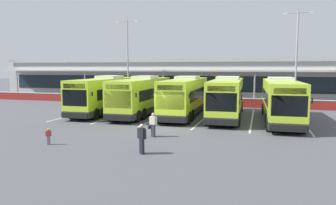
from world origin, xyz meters
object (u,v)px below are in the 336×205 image
at_px(lamp_post_centre, 297,53).
at_px(coach_bus_leftmost, 106,95).
at_px(pedestrian_child, 49,136).
at_px(coach_bus_rightmost, 281,101).
at_px(coach_bus_left_centre, 142,96).
at_px(lamp_post_west, 128,55).
at_px(pedestrian_with_handbag, 153,124).
at_px(pedestrian_in_dark_coat, 142,138).
at_px(coach_bus_right_centre, 227,98).
at_px(coach_bus_centre, 185,97).

bearing_deg(lamp_post_centre, coach_bus_leftmost, -151.54).
bearing_deg(pedestrian_child, coach_bus_rightmost, 42.22).
bearing_deg(coach_bus_rightmost, coach_bus_left_centre, 176.23).
relative_size(lamp_post_west, lamp_post_centre, 1.00).
xyz_separation_m(coach_bus_rightmost, pedestrian_with_handbag, (-8.49, -8.69, -0.93)).
bearing_deg(lamp_post_centre, pedestrian_with_handbag, -118.09).
height_order(coach_bus_left_centre, pedestrian_with_handbag, coach_bus_left_centre).
bearing_deg(pedestrian_in_dark_coat, lamp_post_west, 114.98).
relative_size(coach_bus_right_centre, pedestrian_with_handbag, 7.54).
distance_m(coach_bus_right_centre, coach_bus_rightmost, 4.78).
xyz_separation_m(pedestrian_in_dark_coat, pedestrian_child, (-6.09, 0.33, -0.33)).
bearing_deg(coach_bus_rightmost, lamp_post_west, 148.16).
relative_size(coach_bus_right_centre, pedestrian_in_dark_coat, 7.54).
bearing_deg(coach_bus_centre, pedestrian_with_handbag, -89.30).
distance_m(lamp_post_west, lamp_post_centre, 21.44).
relative_size(coach_bus_centre, coach_bus_rightmost, 1.00).
xyz_separation_m(coach_bus_leftmost, pedestrian_child, (3.15, -13.47, -1.24)).
bearing_deg(coach_bus_right_centre, coach_bus_centre, 178.59).
xyz_separation_m(pedestrian_with_handbag, pedestrian_child, (-5.29, -3.81, -0.32)).
distance_m(coach_bus_centre, pedestrian_in_dark_coat, 14.10).
distance_m(coach_bus_centre, lamp_post_west, 15.76).
relative_size(coach_bus_leftmost, coach_bus_left_centre, 1.00).
distance_m(coach_bus_right_centre, pedestrian_in_dark_coat, 14.30).
xyz_separation_m(coach_bus_left_centre, lamp_post_centre, (15.11, 10.49, 4.50)).
xyz_separation_m(coach_bus_centre, coach_bus_right_centre, (3.96, -0.10, 0.00)).
bearing_deg(coach_bus_rightmost, pedestrian_child, -137.78).
bearing_deg(coach_bus_right_centre, lamp_post_west, 143.40).
distance_m(pedestrian_child, lamp_post_centre, 29.28).
xyz_separation_m(pedestrian_with_handbag, lamp_post_west, (-10.74, 20.63, 5.43)).
bearing_deg(pedestrian_with_handbag, coach_bus_centre, 90.70).
bearing_deg(pedestrian_child, coach_bus_centre, 69.35).
height_order(pedestrian_with_handbag, pedestrian_child, pedestrian_with_handbag).
relative_size(pedestrian_with_handbag, pedestrian_child, 1.61).
bearing_deg(lamp_post_west, coach_bus_leftmost, -78.18).
relative_size(coach_bus_centre, pedestrian_in_dark_coat, 7.54).
bearing_deg(lamp_post_centre, coach_bus_centre, -136.86).
distance_m(coach_bus_leftmost, lamp_post_west, 12.08).
bearing_deg(lamp_post_west, coach_bus_rightmost, -31.84).
distance_m(coach_bus_rightmost, lamp_post_centre, 12.40).
relative_size(coach_bus_right_centre, lamp_post_west, 1.11).
xyz_separation_m(coach_bus_left_centre, coach_bus_rightmost, (12.91, -0.85, 0.00)).
xyz_separation_m(coach_bus_rightmost, lamp_post_centre, (2.20, 11.34, 4.50)).
relative_size(coach_bus_leftmost, lamp_post_west, 1.11).
height_order(coach_bus_leftmost, coach_bus_rightmost, same).
distance_m(coach_bus_leftmost, coach_bus_centre, 8.33).
bearing_deg(lamp_post_centre, pedestrian_child, -123.83).
bearing_deg(pedestrian_in_dark_coat, coach_bus_right_centre, 77.69).
distance_m(pedestrian_in_dark_coat, pedestrian_child, 6.11).
xyz_separation_m(coach_bus_centre, coach_bus_rightmost, (8.61, -1.21, 0.00)).
bearing_deg(pedestrian_with_handbag, pedestrian_in_dark_coat, -79.06).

